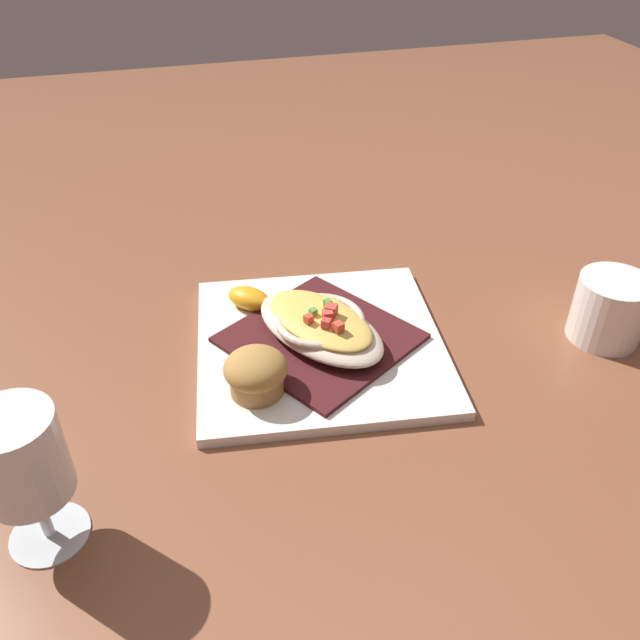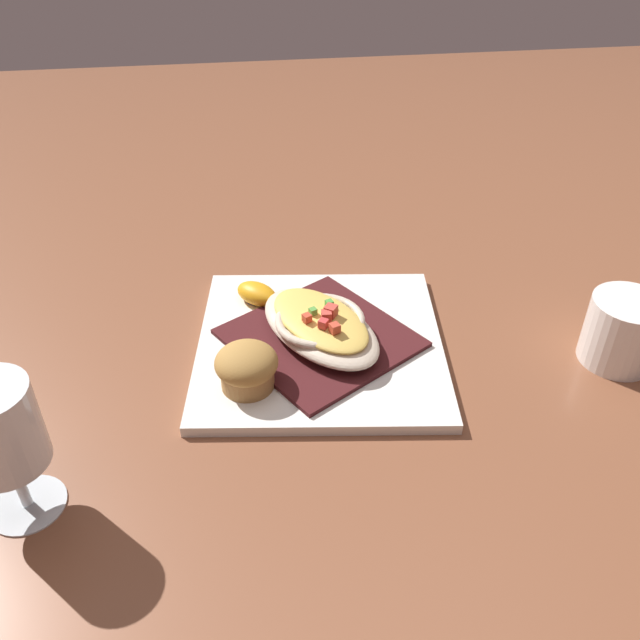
{
  "view_description": "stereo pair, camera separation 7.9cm",
  "coord_description": "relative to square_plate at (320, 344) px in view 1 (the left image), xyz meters",
  "views": [
    {
      "loc": [
        0.61,
        -0.17,
        0.51
      ],
      "look_at": [
        0.0,
        0.0,
        0.04
      ],
      "focal_mm": 37.03,
      "sensor_mm": 36.0,
      "label": 1
    },
    {
      "loc": [
        0.63,
        -0.09,
        0.51
      ],
      "look_at": [
        0.0,
        0.0,
        0.04
      ],
      "focal_mm": 37.03,
      "sensor_mm": 36.0,
      "label": 2
    }
  ],
  "objects": [
    {
      "name": "ground_plane",
      "position": [
        0.0,
        0.0,
        -0.01
      ],
      "size": [
        2.6,
        2.6,
        0.0
      ],
      "primitive_type": "plane",
      "color": "brown"
    },
    {
      "name": "square_plate",
      "position": [
        0.0,
        0.0,
        0.0
      ],
      "size": [
        0.33,
        0.33,
        0.01
      ],
      "primitive_type": "cube",
      "rotation": [
        0.0,
        0.0,
        -0.13
      ],
      "color": "white",
      "rests_on": "ground_plane"
    },
    {
      "name": "folded_napkin",
      "position": [
        0.0,
        0.0,
        0.01
      ],
      "size": [
        0.27,
        0.27,
        0.01
      ],
      "primitive_type": "cube",
      "rotation": [
        0.0,
        0.0,
        0.55
      ],
      "color": "#44181A",
      "rests_on": "square_plate"
    },
    {
      "name": "gratin_dish",
      "position": [
        0.0,
        0.0,
        0.03
      ],
      "size": [
        0.21,
        0.18,
        0.05
      ],
      "color": "beige",
      "rests_on": "folded_napkin"
    },
    {
      "name": "muffin",
      "position": [
        0.07,
        -0.09,
        0.03
      ],
      "size": [
        0.07,
        0.07,
        0.05
      ],
      "color": "#A87740",
      "rests_on": "square_plate"
    },
    {
      "name": "orange_garnish",
      "position": [
        -0.09,
        -0.07,
        0.02
      ],
      "size": [
        0.07,
        0.07,
        0.03
      ],
      "color": "#58236B",
      "rests_on": "square_plate"
    },
    {
      "name": "coffee_mug",
      "position": [
        0.07,
        0.35,
        0.03
      ],
      "size": [
        0.1,
        0.1,
        0.08
      ],
      "color": "white",
      "rests_on": "ground_plane"
    },
    {
      "name": "stemmed_glass",
      "position": [
        0.2,
        -0.31,
        0.09
      ],
      "size": [
        0.07,
        0.07,
        0.15
      ],
      "color": "white",
      "rests_on": "ground_plane"
    }
  ]
}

